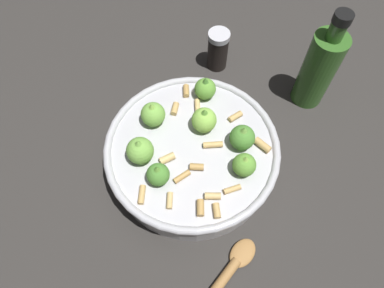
{
  "coord_description": "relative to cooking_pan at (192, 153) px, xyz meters",
  "views": [
    {
      "loc": [
        -0.21,
        -0.19,
        0.58
      ],
      "look_at": [
        0.0,
        0.0,
        0.08
      ],
      "focal_mm": 32.29,
      "sensor_mm": 36.0,
      "label": 1
    }
  ],
  "objects": [
    {
      "name": "ground_plane",
      "position": [
        -0.0,
        -0.0,
        -0.04
      ],
      "size": [
        2.4,
        2.4,
        0.0
      ],
      "primitive_type": "plane",
      "color": "#2D2B28"
    },
    {
      "name": "cooking_pan",
      "position": [
        0.0,
        0.0,
        0.0
      ],
      "size": [
        0.3,
        0.3,
        0.12
      ],
      "color": "#B7B7BC",
      "rests_on": "ground"
    },
    {
      "name": "pepper_shaker",
      "position": [
        0.22,
        0.12,
        0.0
      ],
      "size": [
        0.04,
        0.04,
        0.09
      ],
      "color": "black",
      "rests_on": "ground"
    },
    {
      "name": "olive_oil_bottle",
      "position": [
        0.27,
        -0.07,
        0.04
      ],
      "size": [
        0.06,
        0.06,
        0.21
      ],
      "color": "#336023",
      "rests_on": "ground"
    },
    {
      "name": "wooden_spoon",
      "position": [
        -0.14,
        -0.17,
        -0.04
      ],
      "size": [
        0.22,
        0.04,
        0.02
      ],
      "color": "#9E703D",
      "rests_on": "ground"
    }
  ]
}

